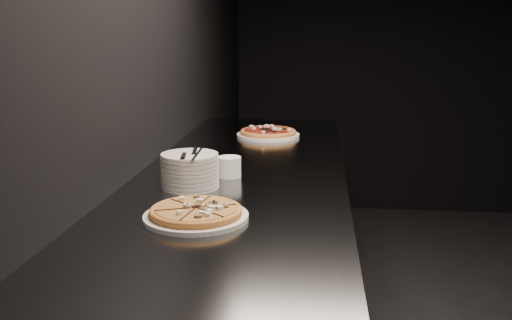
# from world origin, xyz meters

# --- Properties ---
(wall_left) EXTENTS (0.02, 5.00, 2.80)m
(wall_left) POSITION_xyz_m (-2.50, 0.00, 1.40)
(wall_left) COLOR black
(wall_left) RESTS_ON floor
(counter) EXTENTS (0.74, 2.44, 0.92)m
(counter) POSITION_xyz_m (-2.13, 0.00, 0.46)
(counter) COLOR slate
(counter) RESTS_ON floor
(pizza_mushroom) EXTENTS (0.33, 0.33, 0.03)m
(pizza_mushroom) POSITION_xyz_m (-2.19, -0.56, 0.94)
(pizza_mushroom) COLOR white
(pizza_mushroom) RESTS_ON counter
(pizza_tomato) EXTENTS (0.36, 0.36, 0.03)m
(pizza_tomato) POSITION_xyz_m (-2.10, 0.68, 0.94)
(pizza_tomato) COLOR white
(pizza_tomato) RESTS_ON counter
(plate_stack) EXTENTS (0.19, 0.19, 0.11)m
(plate_stack) POSITION_xyz_m (-2.27, -0.24, 0.98)
(plate_stack) COLOR white
(plate_stack) RESTS_ON counter
(cutlery) EXTENTS (0.07, 0.20, 0.01)m
(cutlery) POSITION_xyz_m (-2.27, -0.26, 1.03)
(cutlery) COLOR silver
(cutlery) RESTS_ON plate_stack
(ramekin) EXTENTS (0.08, 0.08, 0.07)m
(ramekin) POSITION_xyz_m (-2.17, -0.10, 0.96)
(ramekin) COLOR white
(ramekin) RESTS_ON counter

